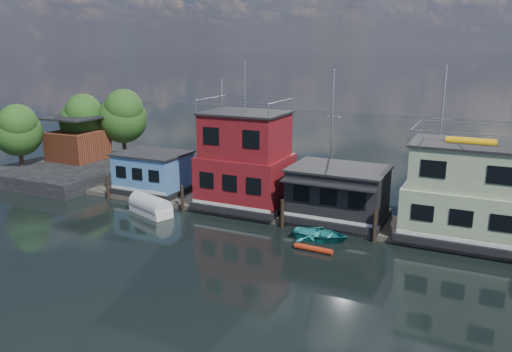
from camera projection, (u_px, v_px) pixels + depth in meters
The scene contains 12 objects.
ground at pixel (285, 289), 28.34m from camera, with size 160.00×160.00×0.00m, color black.
dock at pixel (343, 221), 38.78m from camera, with size 48.00×5.00×0.40m, color #595147.
houseboat_blue at pixel (153, 172), 45.79m from camera, with size 6.40×4.90×3.66m.
houseboat_red at pixel (245, 162), 41.35m from camera, with size 7.40×5.90×11.86m.
houseboat_dark at pixel (338, 193), 38.42m from camera, with size 7.40×6.10×4.06m.
houseboat_green at pixel (465, 193), 34.41m from camera, with size 8.40×5.90×7.03m.
pilings at pixel (329, 220), 36.25m from camera, with size 42.28×0.28×2.20m.
background_masts at pixel (423, 145), 40.72m from camera, with size 36.40×0.16×12.00m.
shore at pixel (79, 140), 54.09m from camera, with size 12.40×15.72×8.24m.
tarp_runabout at pixel (150, 206), 40.98m from camera, with size 4.50×3.00×1.70m.
red_kayak at pixel (313, 249), 33.45m from camera, with size 0.39×0.39×2.69m, color #B42C13.
dinghy_teal at pixel (320, 234), 35.45m from camera, with size 2.87×4.01×0.83m, color teal.
Camera 1 is at (9.65, -24.04, 13.26)m, focal length 35.00 mm.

